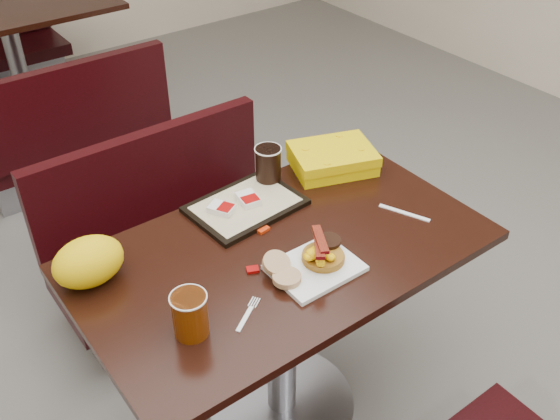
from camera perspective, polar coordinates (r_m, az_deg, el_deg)
floor at (r=2.41m, az=0.16°, el=-17.24°), size 6.00×7.00×0.01m
table_near at (r=2.12m, az=0.18°, el=-11.23°), size 1.20×0.70×0.75m
bench_near_n at (r=2.57m, az=-9.22°, el=-2.03°), size 1.00×0.46×0.72m
table_far at (r=4.14m, az=-22.40°, el=11.49°), size 1.20×0.70×0.75m
bench_far_s at (r=3.53m, az=-18.83°, el=7.82°), size 1.00×0.46×0.72m
platter at (r=1.78m, az=3.17°, el=-5.21°), size 0.24×0.19×0.01m
pancake_stack at (r=1.79m, az=3.91°, el=-4.13°), size 0.14×0.14×0.03m
sausage_patty at (r=1.82m, az=4.39°, el=-2.78°), size 0.07×0.07×0.01m
scrambled_eggs at (r=1.75m, az=3.60°, el=-3.90°), size 0.08×0.07×0.04m
bacon_strips at (r=1.74m, az=3.55°, el=-3.07°), size 0.13×0.15×0.01m
muffin_bottom at (r=1.73m, az=0.61°, el=-6.11°), size 0.09×0.09×0.02m
muffin_top at (r=1.75m, az=-0.34°, el=-4.81°), size 0.08×0.09×0.05m
coffee_cup_near at (r=1.59m, az=-8.08°, el=-9.32°), size 0.10×0.10×0.12m
fork at (r=1.65m, az=-3.18°, el=-9.75°), size 0.12×0.09×0.00m
knife at (r=2.03m, az=11.11°, el=-0.25°), size 0.08×0.16×0.00m
condiment_syrup at (r=1.92m, az=-1.58°, el=-1.74°), size 0.04×0.03×0.01m
condiment_ketchup at (r=1.78m, az=-2.47°, el=-5.37°), size 0.04×0.04×0.01m
tray at (r=2.01m, az=-3.11°, el=0.39°), size 0.36×0.27×0.02m
hashbrown_sleeve_left at (r=1.98m, az=-5.28°, el=0.13°), size 0.09×0.09×0.02m
hashbrown_sleeve_right at (r=2.01m, az=-2.88°, el=1.01°), size 0.07×0.09×0.02m
coffee_cup_far at (r=2.09m, az=-1.07°, el=4.19°), size 0.10×0.10×0.12m
clamshell at (r=2.20m, az=4.75°, el=4.63°), size 0.33×0.29×0.07m
paper_bag at (r=1.78m, az=-16.84°, el=-4.47°), size 0.21×0.17×0.14m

